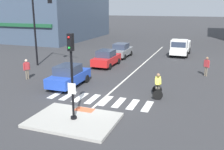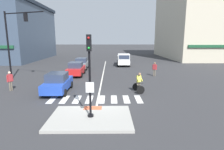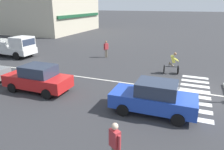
% 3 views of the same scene
% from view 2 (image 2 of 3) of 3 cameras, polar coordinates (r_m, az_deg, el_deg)
% --- Properties ---
extents(ground_plane, '(300.00, 300.00, 0.00)m').
position_cam_2_polar(ground_plane, '(12.98, -5.36, -8.32)').
color(ground_plane, '#333335').
extents(traffic_island, '(4.44, 3.21, 0.15)m').
position_cam_2_polar(traffic_island, '(10.32, -6.69, -13.15)').
color(traffic_island, '#A3A099').
rests_on(traffic_island, ground).
extents(tactile_pad_front, '(1.10, 0.60, 0.01)m').
position_cam_2_polar(tactile_pad_front, '(11.44, -6.03, -10.22)').
color(tactile_pad_front, '#DB5B38').
rests_on(tactile_pad_front, traffic_island).
extents(signal_pole, '(0.44, 0.38, 4.40)m').
position_cam_2_polar(signal_pole, '(9.53, -7.06, 1.96)').
color(signal_pole, black).
rests_on(signal_pole, traffic_island).
extents(crosswalk_stripe_a, '(0.44, 1.80, 0.01)m').
position_cam_2_polar(crosswalk_stripe_a, '(14.06, -18.22, -7.29)').
color(crosswalk_stripe_a, silver).
rests_on(crosswalk_stripe_a, ground).
extents(crosswalk_stripe_b, '(0.44, 1.80, 0.01)m').
position_cam_2_polar(crosswalk_stripe_b, '(13.82, -14.62, -7.41)').
color(crosswalk_stripe_b, silver).
rests_on(crosswalk_stripe_b, ground).
extents(crosswalk_stripe_c, '(0.44, 1.80, 0.01)m').
position_cam_2_polar(crosswalk_stripe_c, '(13.63, -10.91, -7.50)').
color(crosswalk_stripe_c, silver).
rests_on(crosswalk_stripe_c, ground).
extents(crosswalk_stripe_d, '(0.44, 1.80, 0.01)m').
position_cam_2_polar(crosswalk_stripe_d, '(13.50, -7.11, -7.57)').
color(crosswalk_stripe_d, silver).
rests_on(crosswalk_stripe_d, ground).
extents(crosswalk_stripe_e, '(0.44, 1.80, 0.01)m').
position_cam_2_polar(crosswalk_stripe_e, '(13.42, -3.25, -7.60)').
color(crosswalk_stripe_e, silver).
rests_on(crosswalk_stripe_e, ground).
extents(crosswalk_stripe_f, '(0.44, 1.80, 0.01)m').
position_cam_2_polar(crosswalk_stripe_f, '(13.41, 0.63, -7.60)').
color(crosswalk_stripe_f, silver).
rests_on(crosswalk_stripe_f, ground).
extents(crosswalk_stripe_g, '(0.44, 1.80, 0.01)m').
position_cam_2_polar(crosswalk_stripe_g, '(13.46, 4.50, -7.57)').
color(crosswalk_stripe_g, silver).
rests_on(crosswalk_stripe_g, ground).
extents(crosswalk_stripe_h, '(0.44, 1.80, 0.01)m').
position_cam_2_polar(crosswalk_stripe_h, '(13.57, 8.33, -7.50)').
color(crosswalk_stripe_h, silver).
rests_on(crosswalk_stripe_h, ground).
extents(lane_centre_line, '(0.14, 28.00, 0.01)m').
position_cam_2_polar(lane_centre_line, '(22.63, -2.86, 0.12)').
color(lane_centre_line, silver).
rests_on(lane_centre_line, ground).
extents(traffic_light_mast, '(4.68, 1.77, 7.15)m').
position_cam_2_polar(traffic_light_mast, '(21.82, -28.48, 10.68)').
color(traffic_light_mast, black).
rests_on(traffic_light_mast, ground).
extents(building_corner_left, '(16.45, 22.62, 21.38)m').
position_cam_2_polar(building_corner_left, '(49.37, 26.22, 17.44)').
color(building_corner_left, beige).
rests_on(building_corner_left, ground).
extents(building_corner_right, '(18.36, 20.85, 11.76)m').
position_cam_2_polar(building_corner_right, '(46.79, -31.78, 11.42)').
color(building_corner_right, '#3D4C60').
rests_on(building_corner_right, ground).
extents(car_blue_westbound_near, '(1.89, 4.12, 1.64)m').
position_cam_2_polar(car_blue_westbound_near, '(15.62, -16.63, -2.30)').
color(car_blue_westbound_near, '#2347B7').
rests_on(car_blue_westbound_near, ground).
extents(car_red_westbound_far, '(1.85, 4.10, 1.64)m').
position_cam_2_polar(car_red_westbound_far, '(22.39, -11.20, 1.90)').
color(car_red_westbound_far, red).
rests_on(car_red_westbound_far, ground).
extents(car_grey_westbound_distant, '(1.85, 4.10, 1.64)m').
position_cam_2_polar(car_grey_westbound_distant, '(27.24, -9.47, 3.57)').
color(car_grey_westbound_distant, slate).
rests_on(car_grey_westbound_distant, ground).
extents(pickup_truck_white_eastbound_distant, '(2.15, 5.14, 2.08)m').
position_cam_2_polar(pickup_truck_white_eastbound_distant, '(30.20, 3.61, 4.74)').
color(pickup_truck_white_eastbound_distant, white).
rests_on(pickup_truck_white_eastbound_distant, ground).
extents(cyclist, '(0.88, 1.21, 1.68)m').
position_cam_2_polar(cyclist, '(15.02, 8.40, -2.24)').
color(cyclist, black).
rests_on(cyclist, ground).
extents(pedestrian_at_curb_left, '(0.38, 0.48, 1.67)m').
position_cam_2_polar(pedestrian_at_curb_left, '(17.59, -29.35, -1.23)').
color(pedestrian_at_curb_left, '#6B6051').
rests_on(pedestrian_at_curb_left, ground).
extents(pedestrian_waiting_far_side, '(0.47, 0.38, 1.67)m').
position_cam_2_polar(pedestrian_waiting_far_side, '(22.07, 13.21, 2.13)').
color(pedestrian_waiting_far_side, '#6B6051').
rests_on(pedestrian_waiting_far_side, ground).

